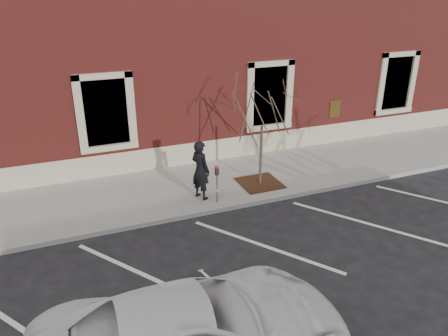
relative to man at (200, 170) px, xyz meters
name	(u,v)px	position (x,y,z in m)	size (l,w,h in m)	color
ground	(231,208)	(0.71, -0.76, -1.08)	(120.00, 120.00, 0.00)	#28282B
sidewalk_near	(211,183)	(0.71, 0.99, -1.01)	(40.00, 3.50, 0.15)	#ABABA1
curb_near	(232,207)	(0.71, -0.81, -1.01)	(40.00, 0.12, 0.15)	#9E9E99
parking_stripes	(264,246)	(0.71, -2.96, -1.08)	(28.00, 4.40, 0.01)	silver
building_civic	(161,42)	(0.71, 6.98, 2.91)	(40.00, 8.62, 8.00)	maroon
man	(200,170)	(0.00, 0.00, 0.00)	(0.68, 0.45, 1.86)	black
parking_meter	(217,177)	(0.36, -0.47, -0.11)	(0.11, 0.08, 1.19)	#595B60
tree_grate	(260,183)	(2.16, 0.24, -0.92)	(1.32, 1.32, 0.03)	#421F15
sapling	(263,109)	(2.16, 0.24, 1.63)	(2.20, 2.20, 3.66)	#49382C
white_truck	(195,334)	(-2.17, -5.99, -0.31)	(2.55, 5.54, 1.54)	white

